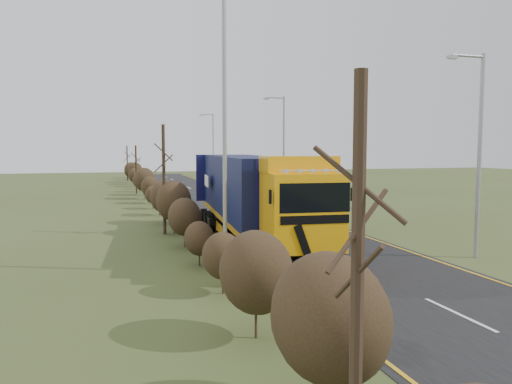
{
  "coord_description": "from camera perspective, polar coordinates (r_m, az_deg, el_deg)",
  "views": [
    {
      "loc": [
        -9.55,
        -23.61,
        4.74
      ],
      "look_at": [
        -1.43,
        3.29,
        2.28
      ],
      "focal_mm": 35.0,
      "sensor_mm": 36.0,
      "label": 1
    }
  ],
  "objects": [
    {
      "name": "ground",
      "position": [
        25.9,
        5.16,
        -5.57
      ],
      "size": [
        160.0,
        160.0,
        0.0
      ],
      "primitive_type": "plane",
      "color": "#39461E",
      "rests_on": "ground"
    },
    {
      "name": "road",
      "position": [
        35.25,
        -0.93,
        -2.71
      ],
      "size": [
        8.0,
        120.0,
        0.02
      ],
      "primitive_type": "cube",
      "color": "black",
      "rests_on": "ground"
    },
    {
      "name": "layby",
      "position": [
        46.7,
        3.39,
        -0.82
      ],
      "size": [
        6.0,
        18.0,
        0.02
      ],
      "primitive_type": "cube",
      "color": "#302E2B",
      "rests_on": "ground"
    },
    {
      "name": "lane_markings",
      "position": [
        34.96,
        -0.79,
        -2.74
      ],
      "size": [
        7.52,
        116.0,
        0.01
      ],
      "color": "gold",
      "rests_on": "road"
    },
    {
      "name": "hedgerow",
      "position": [
        31.85,
        -10.31,
        -0.71
      ],
      "size": [
        2.24,
        102.04,
        6.05
      ],
      "color": "black",
      "rests_on": "ground"
    },
    {
      "name": "lorry",
      "position": [
        24.2,
        -0.53,
        -0.23
      ],
      "size": [
        3.75,
        16.21,
        4.47
      ],
      "rotation": [
        0.0,
        0.0,
        -0.08
      ],
      "color": "black",
      "rests_on": "ground"
    },
    {
      "name": "car_red_hatchback",
      "position": [
        44.38,
        3.28,
        -0.22
      ],
      "size": [
        3.03,
        4.48,
        1.42
      ],
      "primitive_type": "imported",
      "rotation": [
        0.0,
        0.0,
        3.5
      ],
      "color": "maroon",
      "rests_on": "ground"
    },
    {
      "name": "car_blue_sedan",
      "position": [
        51.73,
        3.37,
        0.42
      ],
      "size": [
        3.38,
        3.72,
        1.23
      ],
      "primitive_type": "imported",
      "rotation": [
        0.0,
        0.0,
        2.46
      ],
      "color": "#091233",
      "rests_on": "ground"
    },
    {
      "name": "streetlight_near",
      "position": [
        23.36,
        24.01,
        4.71
      ],
      "size": [
        1.86,
        0.18,
        8.73
      ],
      "color": "#97989C",
      "rests_on": "ground"
    },
    {
      "name": "streetlight_mid",
      "position": [
        44.9,
        3.04,
        5.54
      ],
      "size": [
        1.99,
        0.19,
        9.37
      ],
      "color": "#97989C",
      "rests_on": "ground"
    },
    {
      "name": "streetlight_far",
      "position": [
        72.58,
        -5.02,
        5.5
      ],
      "size": [
        2.07,
        0.2,
        9.75
      ],
      "color": "#97989C",
      "rests_on": "ground"
    },
    {
      "name": "left_pole",
      "position": [
        18.73,
        -3.62,
        7.95
      ],
      "size": [
        0.16,
        0.16,
        11.41
      ],
      "primitive_type": "cylinder",
      "color": "#97989C",
      "rests_on": "ground"
    },
    {
      "name": "speed_sign",
      "position": [
        41.62,
        2.54,
        0.65
      ],
      "size": [
        0.63,
        0.1,
        2.27
      ],
      "color": "#97989C",
      "rests_on": "ground"
    },
    {
      "name": "warning_board",
      "position": [
        50.21,
        -0.86,
        1.0
      ],
      "size": [
        0.77,
        0.11,
        2.02
      ],
      "color": "#97989C",
      "rests_on": "ground"
    }
  ]
}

